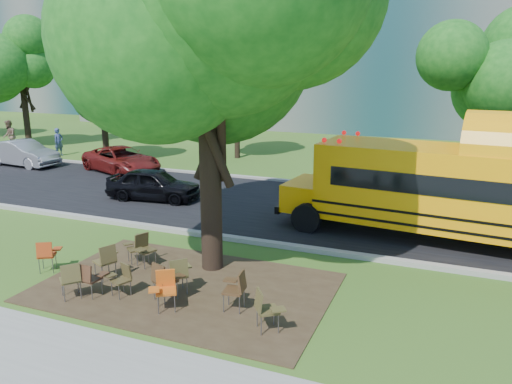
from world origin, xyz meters
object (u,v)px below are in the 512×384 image
at_px(chair_3, 122,276).
at_px(chair_9, 136,246).
at_px(chair_4, 164,278).
at_px(black_car, 154,184).
at_px(chair_1, 90,277).
at_px(pedestrian_b, 9,136).
at_px(chair_5, 165,286).
at_px(chair_11, 179,272).
at_px(bg_car_silver, 23,153).
at_px(main_tree, 208,57).
at_px(bg_car_red, 122,160).
at_px(chair_7, 265,307).
at_px(chair_0, 47,253).
at_px(chair_8, 107,258).
at_px(chair_6, 237,287).
at_px(chair_2, 72,277).
at_px(pedestrian_a, 59,142).
at_px(school_bus, 498,194).
at_px(chair_10, 144,247).

distance_m(chair_3, chair_9, 2.05).
xyz_separation_m(chair_4, black_car, (-5.22, 7.52, 0.05)).
xyz_separation_m(chair_1, pedestrian_b, (-18.35, 14.49, 0.45)).
relative_size(chair_5, chair_11, 0.98).
xyz_separation_m(chair_3, bg_car_silver, (-14.48, 10.91, 0.20)).
distance_m(main_tree, bg_car_red, 14.31).
distance_m(chair_5, chair_9, 3.02).
bearing_deg(chair_7, chair_9, -149.92).
height_order(chair_1, chair_11, chair_11).
relative_size(chair_0, bg_car_silver, 0.20).
bearing_deg(chair_4, chair_1, -144.52).
bearing_deg(black_car, chair_3, -158.26).
bearing_deg(chair_8, chair_6, -70.72).
bearing_deg(bg_car_silver, chair_3, -121.99).
xyz_separation_m(chair_2, bg_car_silver, (-13.52, 11.48, 0.13)).
xyz_separation_m(chair_8, pedestrian_a, (-14.10, 13.47, 0.24)).
bearing_deg(chair_3, chair_8, -13.11).
relative_size(chair_7, bg_car_red, 0.20).
bearing_deg(chair_1, chair_2, -143.48).
bearing_deg(chair_3, chair_9, -43.15).
xyz_separation_m(bg_car_silver, pedestrian_a, (-0.53, 3.18, 0.13)).
bearing_deg(chair_1, black_car, 116.85).
distance_m(chair_9, bg_car_red, 12.36).
height_order(main_tree, chair_3, main_tree).
height_order(black_car, pedestrian_b, pedestrian_b).
bearing_deg(pedestrian_a, chair_0, -130.25).
bearing_deg(chair_3, chair_1, 50.66).
xyz_separation_m(black_car, pedestrian_a, (-10.87, 6.45, 0.19)).
distance_m(school_bus, bg_car_red, 17.51).
relative_size(chair_11, pedestrian_a, 0.56).
height_order(school_bus, chair_11, school_bus).
distance_m(chair_7, bg_car_red, 17.04).
distance_m(chair_2, chair_4, 2.16).
bearing_deg(chair_7, bg_car_red, -168.98).
xyz_separation_m(chair_3, chair_11, (1.20, 0.56, 0.08)).
bearing_deg(chair_0, chair_8, -24.16).
distance_m(chair_6, black_car, 10.05).
bearing_deg(school_bus, black_car, -178.56).
height_order(main_tree, bg_car_red, main_tree).
bearing_deg(bg_car_red, chair_0, -130.96).
xyz_separation_m(chair_5, bg_car_red, (-9.89, 11.74, 0.08)).
height_order(chair_5, pedestrian_a, pedestrian_a).
distance_m(chair_1, black_car, 8.72).
height_order(chair_10, chair_11, chair_11).
bearing_deg(chair_7, school_bus, 111.94).
xyz_separation_m(bg_car_silver, pedestrian_b, (-4.50, 3.22, 0.29)).
bearing_deg(chair_7, chair_11, -143.71).
bearing_deg(chair_2, chair_4, -31.41).
height_order(chair_2, bg_car_red, bg_car_red).
distance_m(chair_2, black_car, 8.80).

